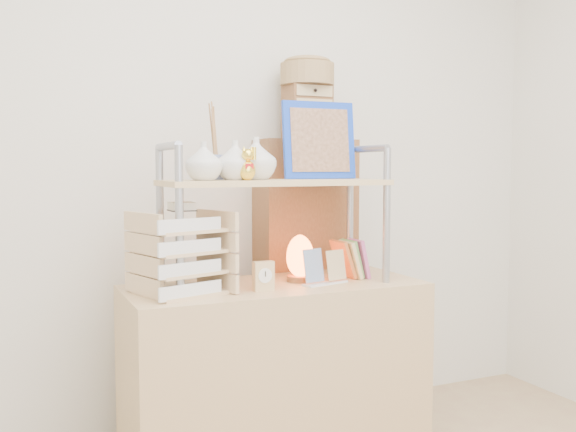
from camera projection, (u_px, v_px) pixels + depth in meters
name	position (u px, v px, depth m)	size (l,w,h in m)	color
desk	(275.00, 375.00, 2.62)	(1.20, 0.50, 0.75)	tan
cabinet	(305.00, 282.00, 3.06)	(0.45, 0.24, 1.35)	brown
hutch	(266.00, 175.00, 2.55)	(0.90, 0.34, 0.75)	#979AA4
letter_tray	(182.00, 258.00, 2.38)	(0.35, 0.34, 0.34)	tan
salt_lamp	(300.00, 258.00, 2.65)	(0.13, 0.12, 0.19)	brown
desk_clock	(263.00, 276.00, 2.45)	(0.08, 0.04, 0.11)	tan
postcard_stand	(325.00, 274.00, 2.59)	(0.21, 0.10, 0.14)	white
drawer_chest	(307.00, 113.00, 2.98)	(0.20, 0.16, 0.25)	brown
woven_basket	(307.00, 75.00, 2.97)	(0.25, 0.25, 0.10)	olive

